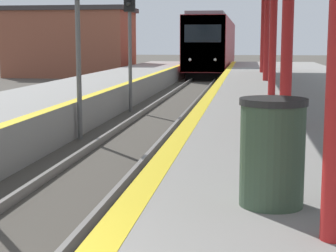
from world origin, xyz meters
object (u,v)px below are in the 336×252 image
trash_bin (272,152)px  signal_mid (77,16)px  train (214,45)px  signal_far (130,23)px

trash_bin → signal_mid: bearing=117.9°
train → signal_far: bearing=-92.9°
train → trash_bin: 39.32m
signal_far → train: bearing=87.1°
train → signal_far: (-1.29, -25.44, 0.86)m
signal_mid → signal_far: bearing=89.0°
signal_mid → trash_bin: signal_mid is taller
signal_mid → train: bearing=87.4°
signal_mid → signal_far: 5.60m
signal_far → trash_bin: signal_far is taller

